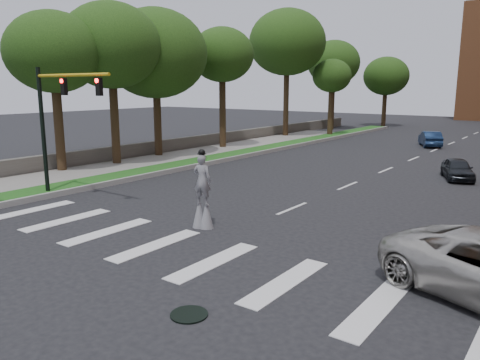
% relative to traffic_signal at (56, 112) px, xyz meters
% --- Properties ---
extents(ground_plane, '(160.00, 160.00, 0.00)m').
position_rel_traffic_signal_xyz_m(ground_plane, '(9.78, -3.00, -4.15)').
color(ground_plane, black).
rests_on(ground_plane, ground).
extents(grass_median, '(2.00, 60.00, 0.25)m').
position_rel_traffic_signal_xyz_m(grass_median, '(-1.72, 17.00, -4.03)').
color(grass_median, '#194E16').
rests_on(grass_median, ground).
extents(median_curb, '(0.20, 60.00, 0.28)m').
position_rel_traffic_signal_xyz_m(median_curb, '(-0.67, 17.00, -4.01)').
color(median_curb, gray).
rests_on(median_curb, ground).
extents(sidewalk_left, '(4.00, 60.00, 0.18)m').
position_rel_traffic_signal_xyz_m(sidewalk_left, '(-4.72, 7.00, -4.06)').
color(sidewalk_left, slate).
rests_on(sidewalk_left, ground).
extents(stone_wall, '(0.50, 56.00, 1.10)m').
position_rel_traffic_signal_xyz_m(stone_wall, '(-7.22, 19.00, -3.60)').
color(stone_wall, '#514D46').
rests_on(stone_wall, ground).
extents(manhole, '(0.90, 0.90, 0.04)m').
position_rel_traffic_signal_xyz_m(manhole, '(12.78, -5.00, -4.13)').
color(manhole, black).
rests_on(manhole, ground).
extents(traffic_signal, '(5.30, 0.23, 6.20)m').
position_rel_traffic_signal_xyz_m(traffic_signal, '(0.00, 0.00, 0.00)').
color(traffic_signal, black).
rests_on(traffic_signal, ground).
extents(stilt_performer, '(0.83, 0.61, 3.04)m').
position_rel_traffic_signal_xyz_m(stilt_performer, '(8.46, 0.50, -2.89)').
color(stilt_performer, '#2F2013').
rests_on(stilt_performer, ground).
extents(car_near, '(2.71, 3.86, 1.22)m').
position_rel_traffic_signal_xyz_m(car_near, '(14.14, 16.49, -3.54)').
color(car_near, black).
rests_on(car_near, ground).
extents(car_mid, '(3.04, 4.37, 1.37)m').
position_rel_traffic_signal_xyz_m(car_mid, '(8.74, 31.32, -3.47)').
color(car_mid, '#162A4E').
rests_on(car_mid, ground).
extents(tree_1, '(5.68, 5.68, 9.73)m').
position_rel_traffic_signal_xyz_m(tree_1, '(-6.26, 4.07, 3.12)').
color(tree_1, '#2F2013').
rests_on(tree_1, ground).
extents(tree_2, '(7.64, 7.64, 10.91)m').
position_rel_traffic_signal_xyz_m(tree_2, '(-6.13, 12.24, 3.49)').
color(tree_2, '#2F2013').
rests_on(tree_2, ground).
extents(tree_3, '(5.33, 5.33, 10.17)m').
position_rel_traffic_signal_xyz_m(tree_3, '(-5.27, 19.01, 3.68)').
color(tree_3, '#2F2013').
rests_on(tree_3, ground).
extents(tree_4, '(7.91, 7.91, 13.10)m').
position_rel_traffic_signal_xyz_m(tree_4, '(-5.83, 30.45, 5.56)').
color(tree_4, '#2F2013').
rests_on(tree_4, ground).
extents(tree_5, '(6.39, 6.39, 10.84)m').
position_rel_traffic_signal_xyz_m(tree_5, '(-5.87, 41.69, 3.93)').
color(tree_5, '#2F2013').
rests_on(tree_5, ground).
extents(tree_6, '(4.09, 4.09, 8.13)m').
position_rel_traffic_signal_xyz_m(tree_6, '(-2.27, 33.77, 2.14)').
color(tree_6, '#2F2013').
rests_on(tree_6, ground).
extents(tree_7, '(5.88, 5.88, 9.12)m').
position_rel_traffic_signal_xyz_m(tree_7, '(-2.01, 49.47, 2.44)').
color(tree_7, '#2F2013').
rests_on(tree_7, ground).
extents(tree_8, '(6.55, 6.55, 10.70)m').
position_rel_traffic_signal_xyz_m(tree_8, '(-5.68, 7.89, 3.73)').
color(tree_8, '#2F2013').
rests_on(tree_8, ground).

